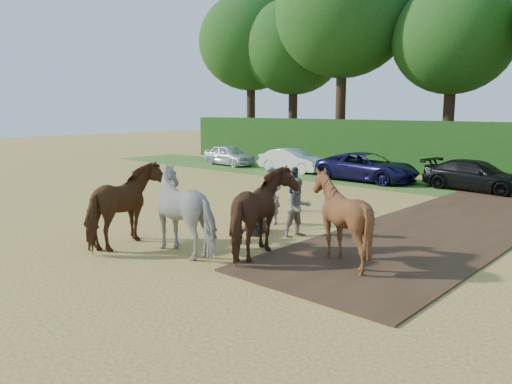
{
  "coord_description": "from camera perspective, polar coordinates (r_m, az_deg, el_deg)",
  "views": [
    {
      "loc": [
        7.37,
        -8.98,
        3.69
      ],
      "look_at": [
        -1.83,
        1.11,
        1.4
      ],
      "focal_mm": 35.0,
      "sensor_mm": 36.0,
      "label": 1
    }
  ],
  "objects": [
    {
      "name": "treeline",
      "position": [
        32.41,
        26.94,
        17.9
      ],
      "size": [
        48.7,
        10.6,
        14.21
      ],
      "color": "#382616",
      "rests_on": "ground"
    },
    {
      "name": "grass_verge",
      "position": [
        24.41,
        24.29,
        0.01
      ],
      "size": [
        50.0,
        5.0,
        0.03
      ],
      "primitive_type": "cube",
      "color": "#38601E",
      "rests_on": "ground"
    },
    {
      "name": "earth_strip",
      "position": [
        17.42,
        21.72,
        -3.32
      ],
      "size": [
        4.5,
        17.0,
        0.05
      ],
      "primitive_type": "cube",
      "color": "#472D1C",
      "rests_on": "ground"
    },
    {
      "name": "spectator_near",
      "position": [
        14.5,
        4.82,
        -1.77
      ],
      "size": [
        0.93,
        1.03,
        1.72
      ],
      "primitive_type": "imported",
      "rotation": [
        0.0,
        0.0,
        1.16
      ],
      "color": "#B5A38E",
      "rests_on": "ground"
    },
    {
      "name": "plough_team",
      "position": [
        12.75,
        -3.15,
        -2.21
      ],
      "size": [
        7.37,
        6.37,
        2.22
      ],
      "color": "#5A3A16",
      "rests_on": "ground"
    },
    {
      "name": "ground",
      "position": [
        12.19,
        2.89,
        -8.11
      ],
      "size": [
        120.0,
        120.0,
        0.0
      ],
      "primitive_type": "plane",
      "color": "gold",
      "rests_on": "ground"
    },
    {
      "name": "spectator_far",
      "position": [
        18.1,
        4.4,
        0.33
      ],
      "size": [
        0.71,
        1.03,
        1.62
      ],
      "primitive_type": "imported",
      "rotation": [
        0.0,
        0.0,
        1.94
      ],
      "color": "#292A37",
      "rests_on": "ground"
    }
  ]
}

